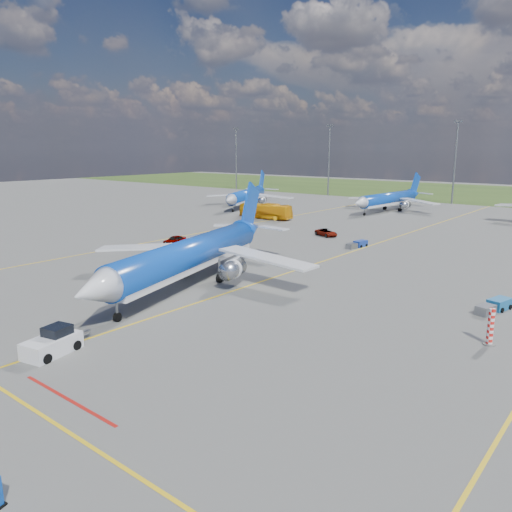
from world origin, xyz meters
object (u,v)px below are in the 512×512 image
Objects in this scene: baggage_tug_w at (495,306)px; bg_jet_nnw at (388,211)px; service_car_b at (326,233)px; baggage_tug_c at (357,244)px; service_car_a at (175,240)px; main_airliner at (191,285)px; warning_post at (491,327)px; pushback_tug at (53,343)px; bg_jet_nw at (247,207)px; apron_bus at (266,211)px.

bg_jet_nnw is at bearing 135.73° from baggage_tug_w.
service_car_b is 10.71m from baggage_tug_c.
service_car_a is 0.90× the size of service_car_b.
main_airliner is at bearing -39.38° from service_car_a.
main_airliner is 31.72m from baggage_tug_w.
bg_jet_nnw is 77.35m from baggage_tug_w.
baggage_tug_c is (4.26, 31.98, 0.46)m from main_airliner.
warning_post reaches higher than pushback_tug.
pushback_tug reaches higher than baggage_tug_c.
baggage_tug_c is at bearing 132.72° from warning_post.
service_car_b reaches higher than baggage_tug_c.
service_car_b is (-4.85, 37.60, 0.64)m from main_airliner.
warning_post is at bearing 29.41° from pushback_tug.
bg_jet_nw is 76.93m from main_airliner.
pushback_tug is 1.24× the size of baggage_tug_w.
main_airliner is at bearing -89.38° from baggage_tug_c.
service_car_a is 29.36m from baggage_tug_c.
baggage_tug_c is at bearing 79.31° from pushback_tug.
service_car_a is 0.84× the size of baggage_tug_w.
bg_jet_nnw is 7.52× the size of baggage_tug_c.
apron_bus is at bearing -113.78° from bg_jet_nnw.
bg_jet_nw is 36.20m from bg_jet_nnw.
baggage_tug_c is (30.99, -16.23, -1.25)m from apron_bus.
bg_jet_nw is 46.92m from service_car_b.
bg_jet_nw is at bearing 155.86° from baggage_tug_c.
pushback_tug is (17.24, -97.71, 0.82)m from bg_jet_nnw.
service_car_a is 26.79m from service_car_b.
main_airliner is 6.47× the size of pushback_tug.
bg_jet_nnw reaches higher than pushback_tug.
baggage_tug_c is (15.68, -45.71, 0.46)m from bg_jet_nnw.
service_car_a is at bearing -94.26° from bg_jet_nnw.
baggage_tug_w is at bearing -56.96° from bg_jet_nw.
pushback_tug is at bearing -138.18° from warning_post.
pushback_tug is 1.47× the size of service_car_a.
bg_jet_nnw is (33.00, 14.88, 0.00)m from bg_jet_nw.
main_airliner is at bearing -77.12° from bg_jet_nw.
bg_jet_nnw reaches higher than service_car_b.
apron_bus is 66.80m from baggage_tug_w.
baggage_tug_w is (40.79, -65.73, 0.50)m from bg_jet_nnw.
bg_jet_nw is 0.85× the size of main_airliner.
warning_post is 0.08× the size of main_airliner.
main_airliner is 25.41m from service_car_a.
bg_jet_nnw is 7.24× the size of service_car_b.
main_airliner is 9.53× the size of service_car_a.
baggage_tug_w is at bearing -30.36° from baggage_tug_c.
apron_bus is at bearing 160.56° from baggage_tug_c.
warning_post is at bearing -56.67° from bg_jet_nnw.
main_airliner is at bearing -157.10° from apron_bus.
baggage_tug_w reaches higher than baggage_tug_c.
bg_jet_nnw reaches higher than baggage_tug_w.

